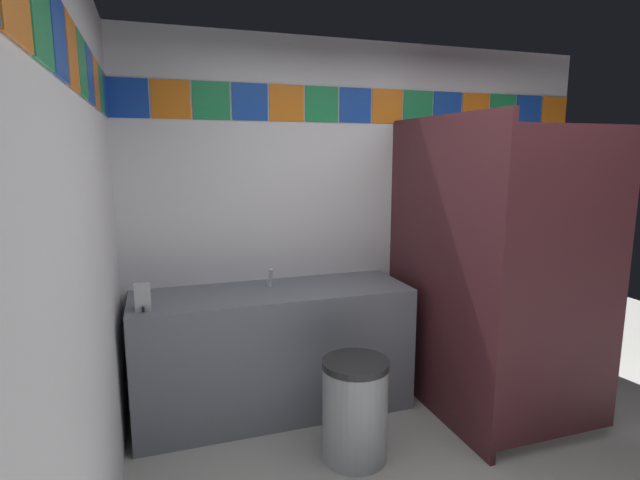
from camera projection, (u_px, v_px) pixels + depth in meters
wall_back at (367, 215)px, 3.85m from camera, size 3.62×0.09×2.58m
wall_side at (66, 302)px, 1.62m from camera, size 0.09×3.46×2.58m
vanity_counter at (274, 350)px, 3.41m from camera, size 1.85×0.61×0.86m
faucet_center at (270, 279)px, 3.41m from camera, size 0.04×0.10×0.14m
soap_dispenser at (143, 297)px, 2.90m from camera, size 0.09×0.09×0.16m
stall_divider at (483, 277)px, 3.13m from camera, size 0.92×1.33×2.01m
toilet at (478, 343)px, 3.90m from camera, size 0.39×0.49×0.74m
trash_bin at (355, 409)px, 2.89m from camera, size 0.39×0.39×0.60m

